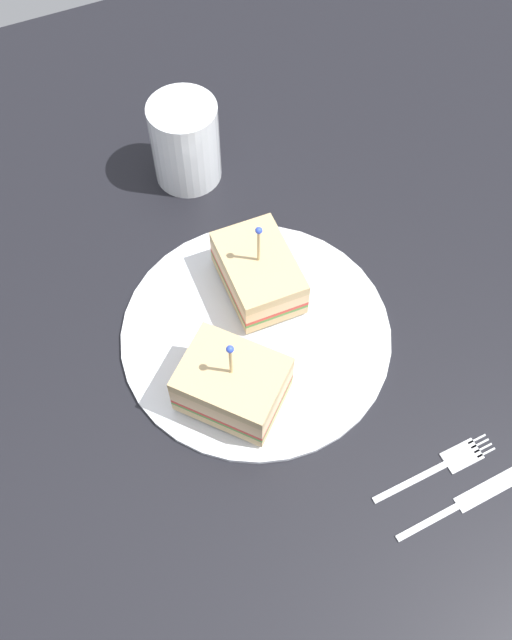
# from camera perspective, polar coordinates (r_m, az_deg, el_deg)

# --- Properties ---
(ground_plane) EXTENTS (1.17, 1.17, 0.02)m
(ground_plane) POSITION_cam_1_polar(r_m,az_deg,el_deg) (0.74, 0.00, -1.55)
(ground_plane) COLOR black
(plate) EXTENTS (0.28, 0.28, 0.01)m
(plate) POSITION_cam_1_polar(r_m,az_deg,el_deg) (0.73, 0.00, -0.99)
(plate) COLOR white
(plate) RESTS_ON ground_plane
(sandwich_half_front) EXTENTS (0.10, 0.07, 0.10)m
(sandwich_half_front) POSITION_cam_1_polar(r_m,az_deg,el_deg) (0.73, 0.20, 3.81)
(sandwich_half_front) COLOR tan
(sandwich_half_front) RESTS_ON plate
(sandwich_half_back) EXTENTS (0.12, 0.12, 0.10)m
(sandwich_half_back) POSITION_cam_1_polar(r_m,az_deg,el_deg) (0.67, -1.91, -5.15)
(sandwich_half_back) COLOR tan
(sandwich_half_back) RESTS_ON plate
(drink_glass) EXTENTS (0.08, 0.08, 0.10)m
(drink_glass) POSITION_cam_1_polar(r_m,az_deg,el_deg) (0.83, -5.64, 13.68)
(drink_glass) COLOR silver
(drink_glass) RESTS_ON ground_plane
(fork) EXTENTS (0.02, 0.13, 0.00)m
(fork) POSITION_cam_1_polar(r_m,az_deg,el_deg) (0.70, 15.03, -11.01)
(fork) COLOR silver
(fork) RESTS_ON ground_plane
(knife) EXTENTS (0.02, 0.14, 0.00)m
(knife) POSITION_cam_1_polar(r_m,az_deg,el_deg) (0.69, 16.63, -13.64)
(knife) COLOR silver
(knife) RESTS_ON ground_plane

